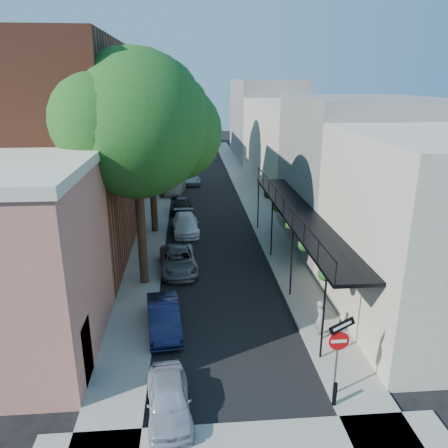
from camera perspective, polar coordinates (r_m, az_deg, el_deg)
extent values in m
plane|color=black|center=(14.57, 2.39, -24.76)|extent=(160.00, 160.00, 0.00)
cube|color=black|center=(41.77, -2.67, 4.53)|extent=(6.00, 64.00, 0.01)
cube|color=gray|center=(41.82, -8.17, 4.45)|extent=(2.00, 64.00, 0.12)
cube|color=gray|center=(42.09, 2.80, 4.71)|extent=(2.00, 64.00, 0.12)
cube|color=beige|center=(16.12, -17.57, -15.51)|extent=(0.10, 1.20, 2.20)
cube|color=brown|center=(26.30, -23.97, 8.13)|extent=(10.00, 12.00, 12.00)
cube|color=gray|center=(24.89, -13.40, 13.35)|extent=(0.06, 7.00, 4.00)
cube|color=gray|center=(37.72, -16.50, 9.27)|extent=(8.00, 12.00, 9.00)
cube|color=beige|center=(51.35, -13.53, 12.30)|extent=(8.00, 16.00, 10.00)
cube|color=#CF776A|center=(65.26, -11.69, 12.72)|extent=(8.00, 12.00, 8.00)
cube|color=beige|center=(20.04, 26.89, -0.99)|extent=(8.00, 9.00, 8.00)
cube|color=gray|center=(28.13, 17.22, 6.33)|extent=(8.00, 10.00, 9.00)
cube|color=beige|center=(42.29, 9.72, 9.97)|extent=(8.00, 20.00, 8.00)
cube|color=gray|center=(59.68, 5.48, 13.48)|extent=(8.00, 16.00, 10.00)
cube|color=black|center=(22.26, 10.11, 1.19)|extent=(2.00, 16.00, 0.15)
cube|color=black|center=(21.80, 7.82, 3.35)|extent=(0.05, 16.00, 0.05)
cylinder|color=black|center=(16.50, 12.85, -11.74)|extent=(0.08, 0.08, 3.40)
cylinder|color=black|center=(30.06, 4.48, 2.55)|extent=(0.08, 0.08, 3.40)
sphere|color=#154714|center=(16.87, 13.13, -6.33)|extent=(0.60, 0.60, 0.60)
sphere|color=#154714|center=(22.25, 8.55, 0.05)|extent=(0.60, 0.60, 0.60)
sphere|color=#154714|center=(27.89, 5.80, 3.90)|extent=(0.60, 0.60, 0.60)
cylinder|color=#595B60|center=(15.05, 14.49, -16.72)|extent=(0.07, 0.07, 2.90)
cylinder|color=red|center=(14.64, 14.77, -14.55)|extent=(0.66, 0.04, 0.66)
cube|color=white|center=(14.61, 14.81, -14.61)|extent=(0.50, 0.02, 0.10)
cylinder|color=white|center=(14.65, 14.74, -14.51)|extent=(0.70, 0.02, 0.70)
cube|color=black|center=(14.36, 15.15, -12.70)|extent=(0.89, 0.15, 0.58)
cube|color=white|center=(14.34, 15.19, -12.76)|extent=(0.60, 0.10, 0.31)
cylinder|color=black|center=(15.18, 14.27, -20.72)|extent=(0.14, 0.14, 0.80)
cylinder|color=#352315|center=(21.67, -10.81, 0.67)|extent=(0.44, 0.44, 7.00)
sphere|color=#154714|center=(20.78, -11.57, 12.64)|extent=(6.80, 6.80, 6.80)
sphere|color=#154714|center=(21.72, -6.63, 11.78)|extent=(4.76, 4.76, 4.76)
cylinder|color=#352315|center=(29.44, -9.27, 4.73)|extent=(0.44, 0.44, 6.30)
sphere|color=#154714|center=(28.78, -9.69, 12.59)|extent=(6.00, 6.00, 6.00)
sphere|color=#154714|center=(29.64, -6.55, 11.91)|extent=(4.20, 4.20, 4.20)
cylinder|color=#352315|center=(38.14, -8.35, 8.66)|extent=(0.44, 0.44, 7.35)
sphere|color=#154714|center=(37.66, -8.69, 15.76)|extent=(7.00, 7.00, 7.00)
sphere|color=#154714|center=(38.66, -5.87, 15.19)|extent=(4.90, 4.90, 4.90)
imported|color=#A7ACB9|center=(14.63, -7.22, -21.72)|extent=(1.64, 3.43, 1.13)
imported|color=#111736|center=(18.63, -7.88, -11.96)|extent=(1.69, 3.81, 1.22)
imported|color=slate|center=(23.97, -5.98, -4.78)|extent=(2.27, 4.34, 1.17)
imported|color=white|center=(29.85, -5.04, -0.01)|extent=(1.92, 4.23, 1.20)
imported|color=black|center=(34.51, -5.59, 2.48)|extent=(1.72, 3.53, 1.16)
imported|color=gray|center=(40.04, -6.32, 4.78)|extent=(1.84, 4.08, 1.30)
imported|color=#979EAB|center=(44.36, -4.64, 6.09)|extent=(2.40, 4.49, 1.20)
imported|color=gray|center=(18.10, 12.47, -12.02)|extent=(0.40, 0.60, 1.63)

